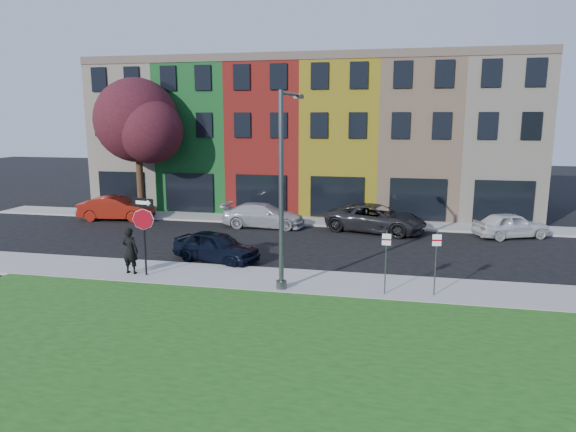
% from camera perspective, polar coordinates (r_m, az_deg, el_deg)
% --- Properties ---
extents(ground, '(120.00, 120.00, 0.00)m').
position_cam_1_polar(ground, '(17.77, -0.50, -10.45)').
color(ground, black).
rests_on(ground, ground).
extents(sidewalk_near, '(40.00, 3.00, 0.12)m').
position_cam_1_polar(sidewalk_near, '(20.27, 6.90, -7.62)').
color(sidewalk_near, '#9A9891').
rests_on(sidewalk_near, ground).
extents(sidewalk_far, '(40.00, 2.40, 0.12)m').
position_cam_1_polar(sidewalk_far, '(32.48, -0.08, -0.50)').
color(sidewalk_far, '#9A9891').
rests_on(sidewalk_far, ground).
extents(rowhouse_block, '(30.00, 10.12, 10.00)m').
position_cam_1_polar(rowhouse_block, '(37.87, 2.60, 8.62)').
color(rowhouse_block, beige).
rests_on(rowhouse_block, ground).
extents(stop_sign, '(1.03, 0.26, 3.18)m').
position_cam_1_polar(stop_sign, '(21.39, -15.78, -0.51)').
color(stop_sign, black).
rests_on(stop_sign, sidewalk_near).
extents(man, '(0.80, 0.60, 1.93)m').
position_cam_1_polar(man, '(22.11, -17.13, -3.70)').
color(man, black).
rests_on(man, sidewalk_near).
extents(sedan_near, '(3.95, 5.04, 1.40)m').
position_cam_1_polar(sedan_near, '(23.61, -7.98, -3.36)').
color(sedan_near, black).
rests_on(sedan_near, ground).
extents(parked_car_red, '(2.84, 5.09, 1.54)m').
position_cam_1_polar(parked_car_red, '(34.64, -18.54, 0.84)').
color(parked_car_red, maroon).
rests_on(parked_car_red, ground).
extents(parked_car_silver, '(2.12, 4.98, 1.43)m').
position_cam_1_polar(parked_car_silver, '(30.73, -2.73, 0.08)').
color(parked_car_silver, '#ADACB1').
rests_on(parked_car_silver, ground).
extents(parked_car_dark, '(5.51, 7.01, 1.58)m').
position_cam_1_polar(parked_car_dark, '(29.83, 9.73, -0.25)').
color(parked_car_dark, black).
rests_on(parked_car_dark, ground).
extents(parked_car_white, '(4.58, 5.27, 1.39)m').
position_cam_1_polar(parked_car_white, '(30.55, 23.55, -0.93)').
color(parked_car_white, silver).
rests_on(parked_car_white, ground).
extents(street_lamp, '(0.61, 2.57, 7.30)m').
position_cam_1_polar(street_lamp, '(18.91, -0.54, 2.80)').
color(street_lamp, '#4B4D50').
rests_on(street_lamp, sidewalk_near).
extents(parking_sign_a, '(0.32, 0.08, 2.38)m').
position_cam_1_polar(parking_sign_a, '(18.88, 10.83, -4.28)').
color(parking_sign_a, '#4B4D50').
rests_on(parking_sign_a, sidewalk_near).
extents(parking_sign_b, '(0.32, 0.10, 2.39)m').
position_cam_1_polar(parking_sign_b, '(19.17, 16.12, -4.27)').
color(parking_sign_b, '#4B4D50').
rests_on(parking_sign_b, sidewalk_near).
extents(tree_purple, '(6.49, 5.68, 8.89)m').
position_cam_1_polar(tree_purple, '(35.12, -16.25, 9.95)').
color(tree_purple, '#2F200F').
rests_on(tree_purple, sidewalk_far).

